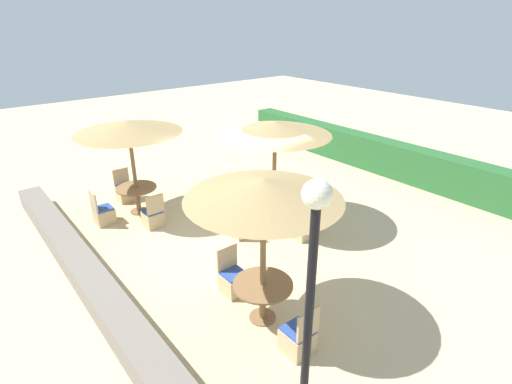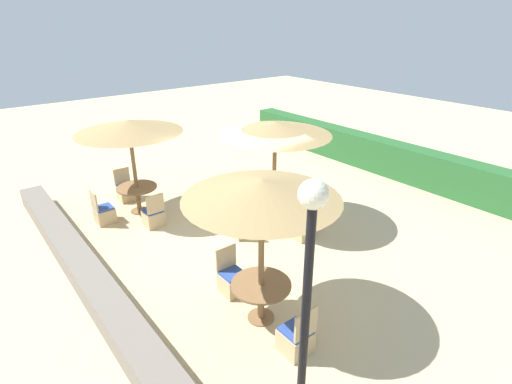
{
  "view_description": "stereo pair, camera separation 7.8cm",
  "coord_description": "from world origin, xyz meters",
  "px_view_note": "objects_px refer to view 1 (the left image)",
  "views": [
    {
      "loc": [
        7.13,
        -5.19,
        4.98
      ],
      "look_at": [
        0.0,
        0.6,
        0.9
      ],
      "focal_mm": 28.0,
      "sensor_mm": 36.0,
      "label": 1
    },
    {
      "loc": [
        7.18,
        -5.12,
        4.98
      ],
      "look_at": [
        0.0,
        0.6,
        0.9
      ],
      "focal_mm": 28.0,
      "sensor_mm": 36.0,
      "label": 2
    }
  ],
  "objects_px": {
    "patio_chair_center_west": "(250,200)",
    "round_table_front_right": "(263,291)",
    "parasol_front_left": "(128,127)",
    "patio_chair_front_right_west": "(233,280)",
    "parasol_front_right": "(264,190)",
    "patio_chair_center_south": "(240,226)",
    "patio_chair_front_left_east": "(153,217)",
    "patio_chair_front_left_west": "(125,192)",
    "patio_chair_center_north": "(304,202)",
    "patio_chair_front_right_east": "(298,338)",
    "parasol_center": "(275,128)",
    "patio_chair_front_left_south": "(103,214)",
    "lamp_post": "(313,254)",
    "patio_chair_center_east": "(303,228)",
    "round_table_front_left": "(137,192)",
    "round_table_center": "(274,201)"
  },
  "relations": [
    {
      "from": "patio_chair_center_north",
      "to": "patio_chair_front_left_south",
      "type": "bearing_deg",
      "value": 59.01
    },
    {
      "from": "patio_chair_front_left_west",
      "to": "patio_chair_front_left_south",
      "type": "xyz_separation_m",
      "value": [
        1.01,
        -1.0,
        0.0
      ]
    },
    {
      "from": "round_table_front_left",
      "to": "patio_chair_front_right_west",
      "type": "bearing_deg",
      "value": -0.33
    },
    {
      "from": "parasol_front_right",
      "to": "patio_chair_front_right_east",
      "type": "height_order",
      "value": "parasol_front_right"
    },
    {
      "from": "lamp_post",
      "to": "patio_chair_front_left_south",
      "type": "height_order",
      "value": "lamp_post"
    },
    {
      "from": "patio_chair_front_left_south",
      "to": "patio_chair_center_north",
      "type": "xyz_separation_m",
      "value": [
        2.74,
        4.57,
        0.0
      ]
    },
    {
      "from": "round_table_front_left",
      "to": "parasol_front_right",
      "type": "bearing_deg",
      "value": -0.7
    },
    {
      "from": "patio_chair_front_left_east",
      "to": "patio_chair_front_left_west",
      "type": "height_order",
      "value": "same"
    },
    {
      "from": "parasol_front_left",
      "to": "patio_chair_front_left_east",
      "type": "bearing_deg",
      "value": -2.4
    },
    {
      "from": "patio_chair_center_south",
      "to": "parasol_front_right",
      "type": "height_order",
      "value": "parasol_front_right"
    },
    {
      "from": "patio_chair_front_left_east",
      "to": "patio_chair_front_left_south",
      "type": "height_order",
      "value": "same"
    },
    {
      "from": "patio_chair_center_west",
      "to": "round_table_front_right",
      "type": "xyz_separation_m",
      "value": [
        3.63,
        -2.58,
        0.32
      ]
    },
    {
      "from": "patio_chair_front_left_south",
      "to": "parasol_center",
      "type": "distance_m",
      "value": 4.95
    },
    {
      "from": "patio_chair_center_west",
      "to": "round_table_front_right",
      "type": "bearing_deg",
      "value": 54.58
    },
    {
      "from": "parasol_front_right",
      "to": "round_table_front_right",
      "type": "height_order",
      "value": "parasol_front_right"
    },
    {
      "from": "patio_chair_front_right_west",
      "to": "parasol_center",
      "type": "bearing_deg",
      "value": -146.3
    },
    {
      "from": "parasol_center",
      "to": "round_table_center",
      "type": "xyz_separation_m",
      "value": [
        0.0,
        0.0,
        -1.91
      ]
    },
    {
      "from": "parasol_front_left",
      "to": "patio_chair_front_right_east",
      "type": "distance_m",
      "value": 6.7
    },
    {
      "from": "patio_chair_front_left_east",
      "to": "patio_chair_center_north",
      "type": "xyz_separation_m",
      "value": [
        1.78,
        3.63,
        0.0
      ]
    },
    {
      "from": "patio_chair_center_south",
      "to": "parasol_front_right",
      "type": "distance_m",
      "value": 3.72
    },
    {
      "from": "round_table_front_right",
      "to": "patio_chair_front_right_east",
      "type": "bearing_deg",
      "value": -3.14
    },
    {
      "from": "parasol_front_left",
      "to": "patio_chair_front_right_west",
      "type": "height_order",
      "value": "parasol_front_left"
    },
    {
      "from": "patio_chair_center_west",
      "to": "parasol_front_right",
      "type": "bearing_deg",
      "value": 54.58
    },
    {
      "from": "patio_chair_center_east",
      "to": "parasol_center",
      "type": "bearing_deg",
      "value": 90.82
    },
    {
      "from": "patio_chair_front_right_west",
      "to": "patio_chair_front_left_west",
      "type": "bearing_deg",
      "value": -90.53
    },
    {
      "from": "patio_chair_front_left_west",
      "to": "parasol_center",
      "type": "bearing_deg",
      "value": 123.42
    },
    {
      "from": "lamp_post",
      "to": "patio_chair_center_south",
      "type": "height_order",
      "value": "lamp_post"
    },
    {
      "from": "patio_chair_front_left_east",
      "to": "patio_chair_center_east",
      "type": "relative_size",
      "value": 1.0
    },
    {
      "from": "patio_chair_front_right_east",
      "to": "patio_chair_front_right_west",
      "type": "bearing_deg",
      "value": 87.19
    },
    {
      "from": "parasol_center",
      "to": "patio_chair_center_north",
      "type": "relative_size",
      "value": 2.93
    },
    {
      "from": "patio_chair_front_left_west",
      "to": "round_table_front_right",
      "type": "bearing_deg",
      "value": 89.19
    },
    {
      "from": "patio_chair_front_left_south",
      "to": "round_table_front_right",
      "type": "height_order",
      "value": "patio_chair_front_left_south"
    },
    {
      "from": "patio_chair_front_left_west",
      "to": "patio_chair_center_south",
      "type": "height_order",
      "value": "same"
    },
    {
      "from": "lamp_post",
      "to": "patio_chair_front_left_west",
      "type": "distance_m",
      "value": 8.21
    },
    {
      "from": "patio_chair_center_west",
      "to": "patio_chair_center_north",
      "type": "relative_size",
      "value": 1.0
    },
    {
      "from": "round_table_center",
      "to": "patio_chair_front_left_south",
      "type": "bearing_deg",
      "value": -128.2
    },
    {
      "from": "patio_chair_front_left_west",
      "to": "patio_chair_center_west",
      "type": "height_order",
      "value": "same"
    },
    {
      "from": "round_table_center",
      "to": "patio_chair_center_north",
      "type": "relative_size",
      "value": 1.26
    },
    {
      "from": "patio_chair_front_left_east",
      "to": "patio_chair_center_south",
      "type": "bearing_deg",
      "value": -51.64
    },
    {
      "from": "parasol_center",
      "to": "patio_chair_front_right_east",
      "type": "bearing_deg",
      "value": -36.18
    },
    {
      "from": "patio_chair_front_left_west",
      "to": "patio_chair_front_left_south",
      "type": "bearing_deg",
      "value": 45.02
    },
    {
      "from": "parasol_front_left",
      "to": "round_table_front_left",
      "type": "xyz_separation_m",
      "value": [
        0.0,
        0.0,
        -1.82
      ]
    },
    {
      "from": "patio_chair_front_left_west",
      "to": "patio_chair_center_west",
      "type": "xyz_separation_m",
      "value": [
        2.72,
        2.49,
        0.0
      ]
    },
    {
      "from": "patio_chair_front_left_west",
      "to": "patio_chair_center_north",
      "type": "relative_size",
      "value": 1.0
    },
    {
      "from": "parasol_front_left",
      "to": "patio_chair_front_right_east",
      "type": "height_order",
      "value": "parasol_front_left"
    },
    {
      "from": "parasol_front_right",
      "to": "patio_chair_center_south",
      "type": "bearing_deg",
      "value": 150.79
    },
    {
      "from": "patio_chair_center_west",
      "to": "patio_chair_front_right_east",
      "type": "distance_m",
      "value": 5.28
    },
    {
      "from": "patio_chair_front_left_east",
      "to": "parasol_center",
      "type": "xyz_separation_m",
      "value": [
        1.77,
        2.53,
        2.25
      ]
    },
    {
      "from": "parasol_center",
      "to": "patio_chair_front_right_east",
      "type": "height_order",
      "value": "parasol_center"
    },
    {
      "from": "patio_chair_front_left_east",
      "to": "patio_chair_front_left_west",
      "type": "relative_size",
      "value": 1.0
    }
  ]
}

